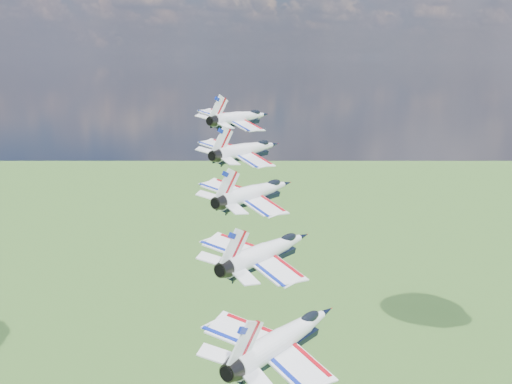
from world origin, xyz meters
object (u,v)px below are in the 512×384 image
Objects in this scene: jet_0 at (241,117)px; jet_1 at (247,150)px; jet_3 at (268,251)px; jet_4 at (285,337)px; jet_2 at (256,192)px.

jet_1 is (7.47, -8.84, -2.84)m from jet_0.
jet_4 is (7.47, -8.84, -2.84)m from jet_3.
jet_0 is 23.83m from jet_2.
jet_1 is at bearing 131.21° from jet_4.
jet_3 is 11.91m from jet_4.
jet_4 is at bearing -48.79° from jet_0.
jet_2 is at bearing 131.21° from jet_3.
jet_2 is 23.83m from jet_4.
jet_1 is 35.74m from jet_4.
jet_0 is 47.66m from jet_4.
jet_0 reaches higher than jet_1.
jet_0 is 11.91m from jet_1.
jet_4 is at bearing -48.79° from jet_1.
jet_1 is at bearing 131.21° from jet_2.
jet_4 is (22.42, -26.51, -8.51)m from jet_1.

